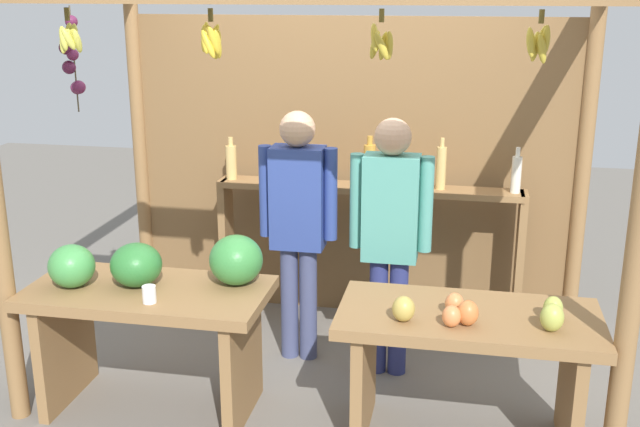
# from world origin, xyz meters

# --- Properties ---
(ground_plane) EXTENTS (12.00, 12.00, 0.00)m
(ground_plane) POSITION_xyz_m (0.00, 0.00, 0.00)
(ground_plane) COLOR slate
(ground_plane) RESTS_ON ground
(market_stall) EXTENTS (3.21, 1.88, 2.32)m
(market_stall) POSITION_xyz_m (-0.01, 0.41, 1.34)
(market_stall) COLOR olive
(market_stall) RESTS_ON ground
(fruit_counter_left) EXTENTS (1.31, 0.68, 0.99)m
(fruit_counter_left) POSITION_xyz_m (-0.83, -0.64, 0.64)
(fruit_counter_left) COLOR olive
(fruit_counter_left) RESTS_ON ground
(fruit_counter_right) EXTENTS (1.30, 0.64, 0.85)m
(fruit_counter_right) POSITION_xyz_m (0.85, -0.67, 0.54)
(fruit_counter_right) COLOR olive
(fruit_counter_right) RESTS_ON ground
(bottle_shelf_unit) EXTENTS (2.06, 0.22, 1.34)m
(bottle_shelf_unit) POSITION_xyz_m (0.16, 0.66, 0.78)
(bottle_shelf_unit) COLOR olive
(bottle_shelf_unit) RESTS_ON ground
(vendor_man) EXTENTS (0.48, 0.21, 1.57)m
(vendor_man) POSITION_xyz_m (-0.19, 0.10, 0.94)
(vendor_man) COLOR #424970
(vendor_man) RESTS_ON ground
(vendor_woman) EXTENTS (0.48, 0.21, 1.57)m
(vendor_woman) POSITION_xyz_m (0.38, 0.01, 0.94)
(vendor_woman) COLOR navy
(vendor_woman) RESTS_ON ground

